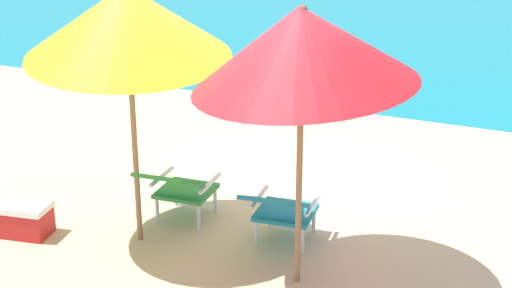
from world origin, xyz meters
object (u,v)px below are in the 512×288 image
object	(u,v)px
beach_umbrella_left	(127,21)
cooler_box	(25,219)
lounge_chair_left	(178,186)
beach_umbrella_right	(302,46)
lounge_chair_right	(281,208)

from	to	relation	value
beach_umbrella_left	cooler_box	bearing A→B (deg)	-160.51
lounge_chair_left	beach_umbrella_left	world-z (taller)	beach_umbrella_left
cooler_box	beach_umbrella_right	bearing A→B (deg)	5.63
cooler_box	beach_umbrella_left	bearing A→B (deg)	19.49
beach_umbrella_left	cooler_box	world-z (taller)	beach_umbrella_left
beach_umbrella_right	lounge_chair_right	bearing A→B (deg)	126.23
lounge_chair_left	lounge_chair_right	bearing A→B (deg)	-2.41
lounge_chair_right	beach_umbrella_left	xyz separation A→B (m)	(-1.26, -0.38, 1.66)
lounge_chair_right	cooler_box	distance (m)	2.43
cooler_box	lounge_chair_left	bearing A→B (deg)	33.20
lounge_chair_left	lounge_chair_right	size ratio (longest dim) A/B	0.99
lounge_chair_left	cooler_box	distance (m)	1.47
lounge_chair_left	beach_umbrella_right	xyz separation A→B (m)	(1.44, -0.53, 1.62)
beach_umbrella_left	lounge_chair_left	bearing A→B (deg)	67.15
beach_umbrella_right	cooler_box	size ratio (longest dim) A/B	4.85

